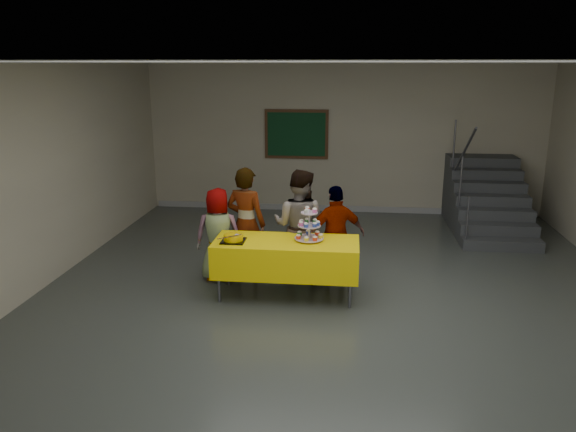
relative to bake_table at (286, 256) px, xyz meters
name	(u,v)px	position (x,y,z in m)	size (l,w,h in m)	color
room_shell	(337,141)	(0.64, -0.42, 1.57)	(10.00, 10.04, 3.02)	#4C514C
bake_table	(286,256)	(0.00, 0.00, 0.00)	(1.88, 0.78, 0.77)	#595960
cupcake_stand	(309,228)	(0.29, 0.05, 0.38)	(0.38, 0.38, 0.44)	silver
bear_cake	(233,237)	(-0.68, -0.11, 0.27)	(0.32, 0.36, 0.12)	black
schoolchild_a	(218,235)	(-1.02, 0.51, 0.11)	(0.65, 0.42, 1.33)	slate
schoolchild_b	(246,223)	(-0.65, 0.62, 0.25)	(0.59, 0.39, 1.61)	slate
schoolchild_c	(299,226)	(0.11, 0.62, 0.24)	(0.78, 0.60, 1.60)	slate
schoolchild_d	(336,235)	(0.63, 0.54, 0.14)	(0.82, 0.34, 1.40)	slate
staircase	(485,202)	(3.34, 3.69, -0.07)	(1.30, 2.40, 2.04)	#424447
noticeboard	(296,134)	(-0.31, 4.53, 1.04)	(1.30, 0.05, 1.00)	#472B16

